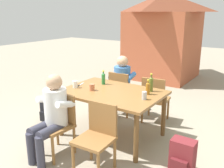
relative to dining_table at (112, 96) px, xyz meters
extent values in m
plane|color=gray|center=(0.00, 0.00, -0.68)|extent=(24.00, 24.00, 0.00)
cube|color=olive|center=(0.00, 0.00, 0.07)|extent=(1.56, 1.10, 0.04)
cylinder|color=brown|center=(-0.70, -0.47, -0.32)|extent=(0.07, 0.07, 0.73)
cylinder|color=brown|center=(0.70, -0.47, -0.32)|extent=(0.07, 0.07, 0.73)
cylinder|color=brown|center=(-0.70, 0.47, -0.32)|extent=(0.07, 0.07, 0.73)
cylinder|color=brown|center=(0.70, 0.47, -0.32)|extent=(0.07, 0.07, 0.73)
cube|color=olive|center=(-0.35, -0.93, -0.25)|extent=(0.48, 0.48, 0.04)
cube|color=olive|center=(-0.33, -0.73, -0.02)|extent=(0.42, 0.08, 0.42)
cylinder|color=olive|center=(-0.56, -1.10, -0.48)|extent=(0.04, 0.04, 0.41)
cylinder|color=olive|center=(-0.18, -1.13, -0.48)|extent=(0.04, 0.04, 0.41)
cylinder|color=olive|center=(-0.52, -0.72, -0.48)|extent=(0.04, 0.04, 0.41)
cylinder|color=olive|center=(-0.14, -0.76, -0.48)|extent=(0.04, 0.04, 0.41)
cube|color=olive|center=(-0.35, 0.93, -0.25)|extent=(0.46, 0.46, 0.04)
cube|color=olive|center=(-0.34, 0.73, -0.02)|extent=(0.42, 0.06, 0.42)
cylinder|color=olive|center=(-0.17, 1.13, -0.48)|extent=(0.04, 0.04, 0.41)
cylinder|color=olive|center=(-0.55, 1.11, -0.48)|extent=(0.04, 0.04, 0.41)
cylinder|color=olive|center=(-0.15, 0.75, -0.48)|extent=(0.04, 0.04, 0.41)
cylinder|color=olive|center=(-0.53, 0.73, -0.48)|extent=(0.04, 0.04, 0.41)
cube|color=olive|center=(0.35, 0.93, -0.25)|extent=(0.49, 0.49, 0.04)
cube|color=olive|center=(0.37, 0.73, -0.02)|extent=(0.42, 0.09, 0.42)
cylinder|color=olive|center=(0.52, 1.14, -0.48)|extent=(0.04, 0.04, 0.41)
cylinder|color=olive|center=(0.14, 1.10, -0.48)|extent=(0.04, 0.04, 0.41)
cylinder|color=olive|center=(0.56, 0.76, -0.48)|extent=(0.04, 0.04, 0.41)
cylinder|color=olive|center=(0.18, 0.72, -0.48)|extent=(0.04, 0.04, 0.41)
cube|color=olive|center=(0.35, -0.93, -0.25)|extent=(0.46, 0.46, 0.04)
cube|color=olive|center=(0.34, -0.73, -0.02)|extent=(0.42, 0.06, 0.42)
cylinder|color=olive|center=(0.17, -1.13, -0.48)|extent=(0.04, 0.04, 0.41)
cylinder|color=olive|center=(0.15, -0.75, -0.48)|extent=(0.04, 0.04, 0.41)
cylinder|color=olive|center=(0.53, -0.73, -0.48)|extent=(0.04, 0.04, 0.41)
cylinder|color=white|center=(-0.35, -0.88, 0.03)|extent=(0.32, 0.32, 0.52)
sphere|color=tan|center=(-0.35, -0.88, 0.39)|extent=(0.22, 0.22, 0.22)
cylinder|color=#383847|center=(-0.44, -1.08, -0.23)|extent=(0.14, 0.40, 0.14)
cylinder|color=#383847|center=(-0.44, -1.28, -0.46)|extent=(0.11, 0.11, 0.45)
cylinder|color=white|center=(-0.54, -0.88, 0.11)|extent=(0.09, 0.31, 0.16)
cylinder|color=#383847|center=(-0.26, -1.08, -0.23)|extent=(0.14, 0.40, 0.14)
cylinder|color=#383847|center=(-0.26, -1.28, -0.46)|extent=(0.11, 0.11, 0.45)
cylinder|color=white|center=(-0.16, -0.88, 0.11)|extent=(0.09, 0.31, 0.16)
cylinder|color=#3D70B2|center=(-0.35, 0.88, 0.03)|extent=(0.32, 0.32, 0.52)
sphere|color=tan|center=(-0.35, 0.88, 0.39)|extent=(0.22, 0.22, 0.22)
cylinder|color=#383847|center=(-0.26, 1.08, -0.23)|extent=(0.14, 0.40, 0.14)
cylinder|color=#383847|center=(-0.26, 1.28, -0.46)|extent=(0.11, 0.11, 0.45)
cylinder|color=#3D70B2|center=(-0.16, 0.88, 0.11)|extent=(0.09, 0.31, 0.16)
cylinder|color=#383847|center=(-0.44, 1.08, -0.23)|extent=(0.14, 0.40, 0.14)
cylinder|color=#383847|center=(-0.44, 1.28, -0.46)|extent=(0.11, 0.11, 0.45)
cylinder|color=#3D70B2|center=(-0.54, 0.88, 0.11)|extent=(0.09, 0.31, 0.16)
cylinder|color=#566623|center=(0.51, 0.34, 0.19)|extent=(0.06, 0.06, 0.21)
cone|color=#566623|center=(0.51, 0.34, 0.31)|extent=(0.06, 0.06, 0.03)
cylinder|color=#566623|center=(0.51, 0.34, 0.34)|extent=(0.03, 0.03, 0.03)
cylinder|color=yellow|center=(0.51, 0.34, 0.37)|extent=(0.03, 0.03, 0.02)
cylinder|color=#996019|center=(0.54, 0.18, 0.17)|extent=(0.06, 0.06, 0.17)
cone|color=#996019|center=(0.54, 0.18, 0.27)|extent=(0.06, 0.06, 0.02)
cylinder|color=#996019|center=(0.54, 0.18, 0.29)|extent=(0.03, 0.03, 0.02)
cylinder|color=yellow|center=(0.54, 0.18, 0.31)|extent=(0.03, 0.03, 0.02)
cylinder|color=#287A38|center=(-0.35, 0.25, 0.17)|extent=(0.06, 0.06, 0.18)
cone|color=#287A38|center=(-0.35, 0.25, 0.28)|extent=(0.06, 0.06, 0.02)
cylinder|color=#287A38|center=(-0.35, 0.25, 0.30)|extent=(0.03, 0.03, 0.02)
cylinder|color=yellow|center=(-0.35, 0.25, 0.32)|extent=(0.03, 0.03, 0.02)
cylinder|color=#BC6B47|center=(-0.29, -0.14, 0.14)|extent=(0.08, 0.08, 0.11)
cylinder|color=white|center=(-0.61, -0.18, 0.15)|extent=(0.08, 0.08, 0.12)
cylinder|color=#B2B7BC|center=(0.60, -0.06, 0.14)|extent=(0.07, 0.07, 0.12)
cube|color=silver|center=(-0.67, 0.03, 0.09)|extent=(0.07, 0.18, 0.01)
cube|color=black|center=(-0.64, -0.07, 0.09)|extent=(0.04, 0.08, 0.01)
cube|color=black|center=(-1.27, -0.21, -0.48)|extent=(0.31, 0.15, 0.41)
cube|color=black|center=(-1.27, -0.31, -0.55)|extent=(0.21, 0.06, 0.18)
cube|color=maroon|center=(1.30, -0.35, -0.45)|extent=(0.30, 0.20, 0.46)
cube|color=maroon|center=(1.30, -0.48, -0.53)|extent=(0.21, 0.06, 0.20)
cube|color=#B25638|center=(-0.91, 4.12, 0.31)|extent=(1.89, 1.84, 1.98)
pyramid|color=brown|center=(-0.91, 4.12, 1.57)|extent=(2.17, 2.11, 0.55)
camera|label=1|loc=(2.11, -3.14, 1.30)|focal=40.19mm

